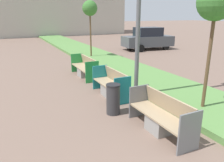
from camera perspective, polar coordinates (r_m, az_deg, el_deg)
The scene contains 8 objects.
planter_grass_strip at distance 13.34m, azimuth -0.86°, elevation 4.95°, with size 2.80×120.00×0.18m.
bench_grey_frame at distance 5.72m, azimuth 12.71°, elevation -9.42°, with size 0.65×2.01×0.94m.
bench_teal_frame at distance 7.98m, azimuth -0.26°, elevation -1.31°, with size 0.65×1.91×0.94m.
bench_green_frame at distance 10.56m, azimuth -7.12°, elevation 3.16°, with size 0.65×2.21×0.94m.
litter_bin at distance 6.49m, azimuth 0.30°, elevation -4.74°, with size 0.42×0.42×0.92m.
sapling_tree_near at distance 6.75m, azimuth 25.52°, elevation 17.79°, with size 1.01×1.01×3.70m.
sapling_tree_far at distance 14.73m, azimuth -5.80°, elevation 18.20°, with size 0.97×0.97×3.75m.
parked_car_distant at distance 19.01m, azimuth 9.29°, elevation 10.84°, with size 4.37×2.23×1.86m.
Camera 1 is at (-2.38, 0.20, 2.86)m, focal length 35.00 mm.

